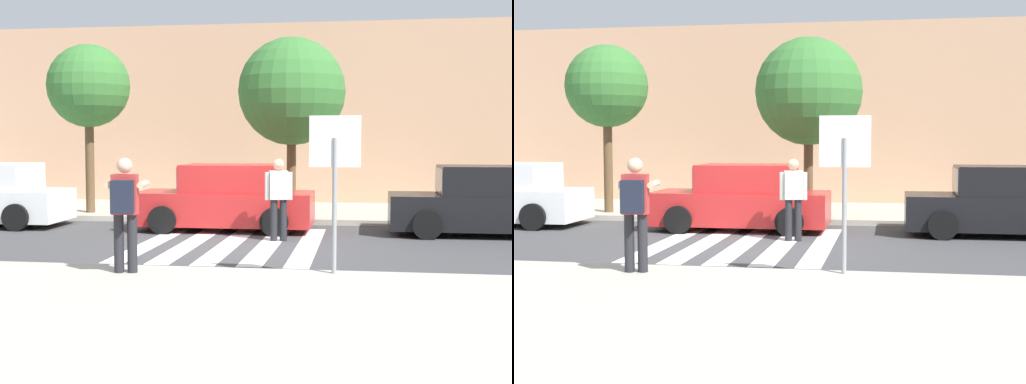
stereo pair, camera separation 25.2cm
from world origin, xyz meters
TOP-DOWN VIEW (x-y plane):
  - ground_plane at (0.00, 0.00)m, footprint 120.00×120.00m
  - sidewalk_near at (0.00, -6.20)m, footprint 60.00×6.00m
  - sidewalk_far at (0.00, 6.00)m, footprint 60.00×4.80m
  - building_facade_far at (0.00, 10.40)m, footprint 56.00×4.00m
  - crosswalk_stripe_0 at (-1.60, 0.20)m, footprint 0.44×5.20m
  - crosswalk_stripe_1 at (-0.80, 0.20)m, footprint 0.44×5.20m
  - crosswalk_stripe_2 at (0.00, 0.20)m, footprint 0.44×5.20m
  - crosswalk_stripe_3 at (0.80, 0.20)m, footprint 0.44×5.20m
  - crosswalk_stripe_4 at (1.60, 0.20)m, footprint 0.44×5.20m
  - stop_sign at (2.27, -3.43)m, footprint 0.76×0.08m
  - photographer_with_backpack at (-0.82, -3.86)m, footprint 0.66×0.90m
  - pedestrian_crossing at (0.94, 0.75)m, footprint 0.57×0.32m
  - parked_car_red at (-0.47, 2.30)m, footprint 4.10×1.92m
  - parked_car_black at (5.36, 2.30)m, footprint 4.10×1.92m
  - street_tree_west at (-4.67, 4.45)m, footprint 2.23×2.23m
  - street_tree_center at (0.85, 4.23)m, footprint 2.75×2.75m

SIDE VIEW (x-z plane):
  - ground_plane at x=0.00m, z-range 0.00..0.00m
  - crosswalk_stripe_0 at x=-1.60m, z-range 0.00..0.01m
  - crosswalk_stripe_1 at x=-0.80m, z-range 0.00..0.01m
  - crosswalk_stripe_2 at x=0.00m, z-range 0.00..0.01m
  - crosswalk_stripe_3 at x=0.80m, z-range 0.00..0.01m
  - crosswalk_stripe_4 at x=1.60m, z-range 0.00..0.01m
  - sidewalk_near at x=0.00m, z-range 0.00..0.14m
  - sidewalk_far at x=0.00m, z-range 0.00..0.14m
  - parked_car_red at x=-0.47m, z-range -0.05..1.50m
  - parked_car_black at x=5.36m, z-range -0.05..1.50m
  - pedestrian_crossing at x=0.94m, z-range 0.11..1.84m
  - photographer_with_backpack at x=-0.82m, z-range 0.31..2.03m
  - stop_sign at x=2.27m, z-range 0.67..3.02m
  - building_facade_far at x=0.00m, z-range 0.00..5.77m
  - street_tree_center at x=0.85m, z-range 1.05..5.63m
  - street_tree_west at x=-4.67m, z-range 1.27..5.81m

